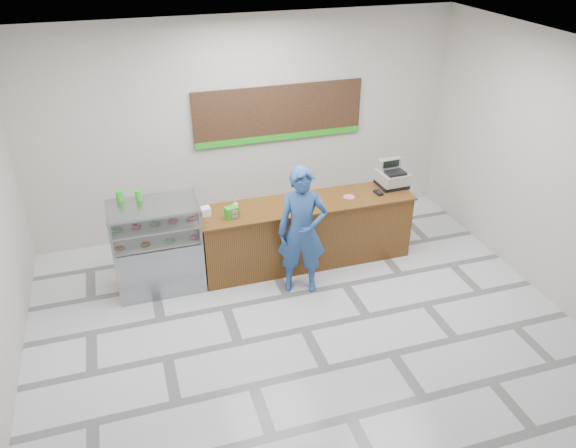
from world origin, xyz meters
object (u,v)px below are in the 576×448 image
object	(u,v)px
display_case	(157,246)
cash_register	(392,176)
sales_counter	(306,232)
customer	(302,231)
serving_tray	(301,200)

from	to	relation	value
display_case	cash_register	bearing A→B (deg)	2.43
sales_counter	customer	world-z (taller)	customer
sales_counter	cash_register	world-z (taller)	cash_register
display_case	customer	size ratio (longest dim) A/B	0.70
sales_counter	serving_tray	size ratio (longest dim) A/B	7.56
sales_counter	display_case	xyz separation A→B (m)	(-2.22, -0.00, 0.16)
sales_counter	display_case	world-z (taller)	display_case
display_case	cash_register	distance (m)	3.71
sales_counter	customer	bearing A→B (deg)	-114.42
display_case	customer	world-z (taller)	customer
cash_register	serving_tray	xyz separation A→B (m)	(-1.52, -0.08, -0.14)
display_case	cash_register	xyz separation A→B (m)	(3.67, 0.16, 0.51)
display_case	serving_tray	distance (m)	2.18
display_case	cash_register	size ratio (longest dim) A/B	2.83
serving_tray	customer	world-z (taller)	customer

